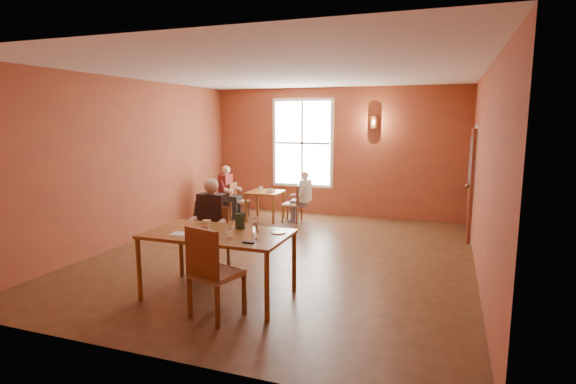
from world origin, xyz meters
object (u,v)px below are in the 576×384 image
(main_table, at_px, (219,265))
(diner_white, at_px, (293,198))
(chair_empty, at_px, (217,272))
(chair_diner_maroon, at_px, (239,201))
(chair_diner_main, at_px, (209,242))
(chair_diner_white, at_px, (292,203))
(diner_maroon, at_px, (238,193))
(second_table, at_px, (265,206))
(diner_main, at_px, (208,231))

(main_table, relative_size, diner_white, 1.65)
(chair_empty, bearing_deg, chair_diner_maroon, 129.14)
(chair_diner_main, relative_size, chair_empty, 0.92)
(chair_diner_main, bearing_deg, chair_diner_maroon, -70.37)
(chair_diner_white, height_order, diner_maroon, diner_maroon)
(main_table, distance_m, chair_empty, 0.63)
(second_table, relative_size, chair_diner_maroon, 0.91)
(chair_empty, distance_m, chair_diner_maroon, 5.34)
(chair_empty, height_order, second_table, chair_empty)
(diner_maroon, bearing_deg, diner_white, 90.00)
(chair_diner_maroon, bearing_deg, diner_main, 19.48)
(chair_empty, bearing_deg, diner_main, 139.53)
(main_table, xyz_separation_m, diner_main, (-0.50, 0.62, 0.25))
(second_table, bearing_deg, diner_main, -79.82)
(diner_main, bearing_deg, main_table, 128.88)
(diner_main, bearing_deg, second_table, -79.82)
(chair_diner_white, distance_m, chair_diner_maroon, 1.30)
(chair_empty, height_order, chair_diner_maroon, chair_empty)
(chair_diner_main, xyz_separation_m, diner_white, (0.01, 3.70, 0.05))
(chair_empty, relative_size, chair_diner_maroon, 1.35)
(chair_diner_main, height_order, second_table, chair_diner_main)
(chair_empty, relative_size, second_table, 1.48)
(main_table, bearing_deg, chair_diner_main, 127.57)
(chair_empty, relative_size, diner_white, 0.99)
(main_table, height_order, diner_maroon, diner_maroon)
(diner_main, xyz_separation_m, chair_diner_white, (-0.02, 3.73, -0.25))
(diner_maroon, bearing_deg, second_table, 90.00)
(chair_diner_white, bearing_deg, second_table, 90.00)
(diner_white, relative_size, chair_diner_maroon, 1.36)
(chair_diner_maroon, bearing_deg, chair_diner_white, 90.00)
(diner_main, distance_m, chair_empty, 1.42)
(chair_diner_main, bearing_deg, chair_empty, 122.90)
(chair_diner_main, distance_m, chair_diner_maroon, 3.93)
(second_table, relative_size, chair_diner_white, 0.87)
(main_table, relative_size, chair_diner_white, 2.14)
(diner_main, height_order, chair_empty, diner_main)
(main_table, bearing_deg, diner_white, 96.43)
(second_table, bearing_deg, chair_diner_white, 0.00)
(diner_main, xyz_separation_m, diner_white, (0.01, 3.73, -0.13))
(main_table, height_order, chair_diner_maroon, main_table)
(chair_diner_main, bearing_deg, main_table, 127.57)
(diner_main, height_order, diner_maroon, diner_main)
(chair_diner_main, xyz_separation_m, diner_maroon, (-1.35, 3.70, 0.09))
(chair_empty, xyz_separation_m, diner_maroon, (-2.13, 4.91, 0.04))
(main_table, distance_m, chair_diner_main, 0.82)
(chair_diner_main, bearing_deg, chair_diner_white, -89.69)
(chair_empty, height_order, chair_diner_white, chair_empty)
(second_table, bearing_deg, chair_diner_maroon, 180.00)
(main_table, relative_size, chair_empty, 1.66)
(chair_diner_maroon, relative_size, diner_maroon, 0.69)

